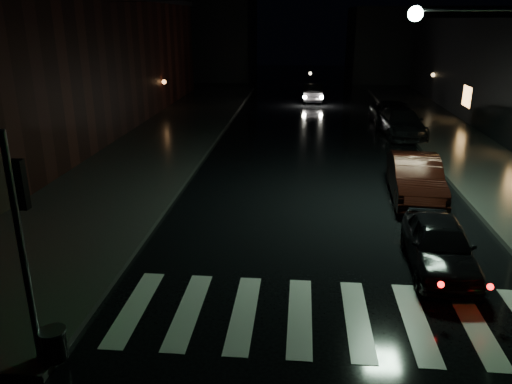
% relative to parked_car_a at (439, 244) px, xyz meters
% --- Properties ---
extents(ground, '(120.00, 120.00, 0.00)m').
position_rel_parked_car_a_xyz_m(ground, '(-5.83, -3.00, -0.64)').
color(ground, black).
rests_on(ground, ground).
extents(sidewalk_left, '(6.00, 44.00, 0.15)m').
position_rel_parked_car_a_xyz_m(sidewalk_left, '(-10.83, 11.00, -0.57)').
color(sidewalk_left, '#282826').
rests_on(sidewalk_left, ground).
extents(sidewalk_right, '(4.00, 44.00, 0.15)m').
position_rel_parked_car_a_xyz_m(sidewalk_right, '(4.17, 11.00, -0.57)').
color(sidewalk_right, '#282826').
rests_on(sidewalk_right, ground).
extents(building_left, '(10.00, 36.00, 7.00)m').
position_rel_parked_car_a_xyz_m(building_left, '(-17.83, 13.00, 2.86)').
color(building_left, black).
rests_on(building_left, ground).
extents(building_far_left, '(14.00, 10.00, 8.00)m').
position_rel_parked_car_a_xyz_m(building_far_left, '(-15.83, 42.00, 3.36)').
color(building_far_left, black).
rests_on(building_far_left, ground).
extents(building_far_right, '(14.00, 10.00, 7.00)m').
position_rel_parked_car_a_xyz_m(building_far_right, '(8.17, 42.00, 2.86)').
color(building_far_right, black).
rests_on(building_far_right, ground).
extents(crosswalk, '(9.00, 3.00, 0.01)m').
position_rel_parked_car_a_xyz_m(crosswalk, '(-2.83, -2.50, -0.64)').
color(crosswalk, beige).
rests_on(crosswalk, ground).
extents(signal_pole_corner, '(0.68, 0.61, 4.20)m').
position_rel_parked_car_a_xyz_m(signal_pole_corner, '(-7.97, -4.46, 0.90)').
color(signal_pole_corner, slate).
rests_on(signal_pole_corner, ground).
extents(parked_car_a, '(1.68, 3.83, 1.28)m').
position_rel_parked_car_a_xyz_m(parked_car_a, '(0.00, 0.00, 0.00)').
color(parked_car_a, black).
rests_on(parked_car_a, ground).
extents(parked_car_b, '(1.87, 4.62, 1.49)m').
position_rel_parked_car_a_xyz_m(parked_car_b, '(0.46, 5.21, 0.10)').
color(parked_car_b, black).
rests_on(parked_car_b, ground).
extents(parked_car_c, '(2.29, 5.01, 1.42)m').
position_rel_parked_car_a_xyz_m(parked_car_c, '(1.77, 15.27, 0.07)').
color(parked_car_c, black).
rests_on(parked_car_c, ground).
extents(parked_car_d, '(2.28, 4.88, 1.35)m').
position_rel_parked_car_a_xyz_m(parked_car_d, '(1.77, 18.04, 0.03)').
color(parked_car_d, black).
rests_on(parked_car_d, ground).
extents(oncoming_car, '(1.41, 3.98, 1.31)m').
position_rel_parked_car_a_xyz_m(oncoming_car, '(-2.74, 26.57, 0.01)').
color(oncoming_car, black).
rests_on(oncoming_car, ground).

